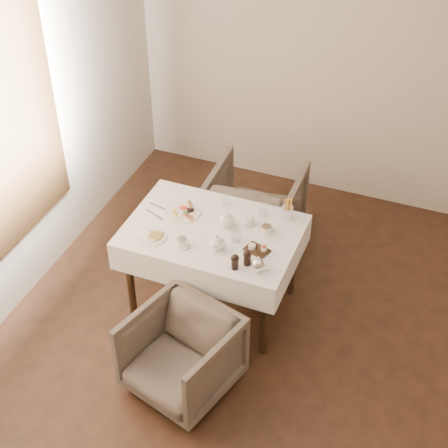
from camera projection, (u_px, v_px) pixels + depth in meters
table at (212, 242)px, 5.13m from camera, size 1.28×0.88×0.75m
armchair_near at (181, 355)px, 4.70m from camera, size 0.83×0.84×0.62m
armchair_far at (255, 207)px, 5.94m from camera, size 0.78×0.80×0.71m
breakfast_plate at (183, 211)px, 5.21m from camera, size 0.28×0.28×0.03m
side_plate at (153, 237)px, 4.98m from camera, size 0.20×0.19×0.02m
teapot_centre at (227, 219)px, 5.05m from camera, size 0.19×0.16×0.13m
teapot_front at (217, 242)px, 4.85m from camera, size 0.18×0.15×0.12m
creamer at (250, 220)px, 5.07m from camera, size 0.09×0.09×0.08m
teacup_near at (182, 242)px, 4.90m from camera, size 0.13×0.13×0.06m
teacup_far at (267, 230)px, 5.01m from camera, size 0.13×0.13×0.06m
glass_left at (226, 200)px, 5.26m from camera, size 0.09×0.09×0.10m
glass_mid at (236, 236)px, 4.93m from camera, size 0.09×0.09×0.09m
glass_right at (264, 210)px, 5.16m from camera, size 0.08×0.08×0.09m
condiment_board at (257, 249)px, 4.86m from camera, size 0.20×0.16×0.04m
pepper_mill_left at (235, 262)px, 4.69m from camera, size 0.07×0.07×0.12m
pepper_mill_right at (247, 257)px, 4.72m from camera, size 0.07×0.07×0.12m
silver_pot at (258, 264)px, 4.67m from camera, size 0.13×0.12×0.13m
fries_cup at (287, 209)px, 5.11m from camera, size 0.09×0.09×0.18m
cutlery_fork at (160, 207)px, 5.27m from camera, size 0.20×0.06×0.00m
cutlery_knife at (155, 215)px, 5.19m from camera, size 0.19×0.09×0.00m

